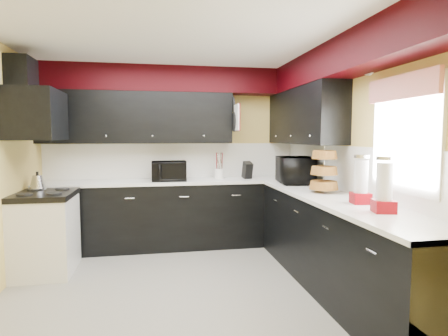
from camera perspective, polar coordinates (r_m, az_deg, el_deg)
name	(u,v)px	position (r m, az deg, el deg)	size (l,w,h in m)	color
ground	(184,289)	(4.02, -6.10, -17.81)	(3.60, 3.60, 0.00)	gray
wall_back	(174,157)	(5.51, -7.65, 1.74)	(3.60, 0.06, 2.50)	#E0C666
wall_right	(351,164)	(4.25, 18.73, 0.60)	(0.06, 3.60, 2.50)	#E0C666
ceiling	(182,37)	(3.83, -6.46, 19.25)	(3.60, 3.60, 0.06)	white
cab_back	(176,215)	(5.32, -7.39, -7.07)	(3.60, 0.60, 0.90)	black
cab_right	(336,246)	(3.99, 16.70, -11.33)	(0.60, 3.00, 0.90)	black
counter_back	(175,181)	(5.24, -7.45, -2.04)	(3.62, 0.64, 0.04)	white
counter_right	(337,200)	(3.88, 16.87, -4.65)	(0.64, 3.02, 0.04)	white
splash_back	(174,161)	(5.51, -7.64, 1.11)	(3.60, 0.02, 0.50)	white
splash_right	(350,169)	(4.25, 18.59, -0.21)	(0.02, 3.60, 0.50)	white
upper_back	(138,118)	(5.33, -13.04, 7.46)	(2.60, 0.35, 0.70)	black
upper_right	(304,117)	(4.98, 12.03, 7.68)	(0.35, 1.80, 0.70)	black
soffit_back	(174,80)	(5.38, -7.69, 13.14)	(3.60, 0.36, 0.35)	black
soffit_right	(346,58)	(4.07, 18.14, 15.65)	(0.36, 3.24, 0.35)	black
stove	(46,235)	(4.75, -25.50, -9.22)	(0.60, 0.75, 0.86)	white
cooktop	(44,195)	(4.66, -25.71, -3.72)	(0.62, 0.77, 0.06)	black
hood	(36,115)	(4.63, -26.72, 7.23)	(0.50, 0.78, 0.55)	black
hood_duct	(22,76)	(4.71, -28.47, 12.25)	(0.24, 0.40, 0.40)	black
window	(405,136)	(3.47, 25.91, 4.42)	(0.03, 0.86, 0.96)	white
valance	(401,87)	(3.46, 25.42, 11.08)	(0.04, 0.88, 0.20)	red
pan_top	(232,104)	(5.38, 1.28, 9.70)	(0.03, 0.22, 0.40)	black
pan_mid	(234,122)	(5.24, 1.57, 7.09)	(0.03, 0.28, 0.46)	black
pan_low	(230,124)	(5.49, 1.00, 6.68)	(0.03, 0.24, 0.42)	black
cut_board	(237,118)	(5.12, 1.96, 7.70)	(0.03, 0.26, 0.35)	white
baskets	(324,170)	(4.17, 15.00, -0.35)	(0.27, 0.27, 0.50)	brown
deco_plate	(369,63)	(3.98, 21.28, 14.70)	(0.03, 0.24, 0.24)	white
toaster_oven	(169,171)	(5.15, -8.37, -0.46)	(0.46, 0.38, 0.27)	black
microwave	(296,170)	(4.93, 10.86, -0.31)	(0.61, 0.42, 0.34)	black
utensil_crock	(219,174)	(5.34, -0.71, -0.88)	(0.14, 0.14, 0.15)	white
knife_block	(247,170)	(5.35, 3.58, -0.37)	(0.11, 0.15, 0.24)	black
kettle	(38,182)	(4.93, -26.53, -1.98)	(0.19, 0.19, 0.17)	#A2A3A7
dispenser_a	(361,180)	(3.58, 20.15, -1.78)	(0.16, 0.16, 0.42)	maroon
dispenser_b	(384,186)	(3.23, 23.24, -2.47)	(0.16, 0.16, 0.43)	#580600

